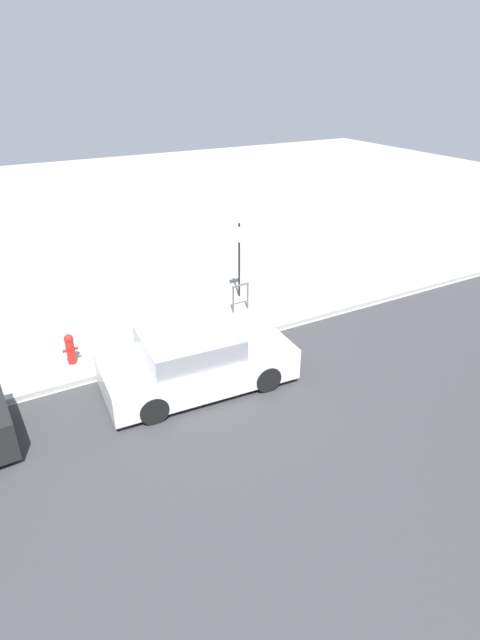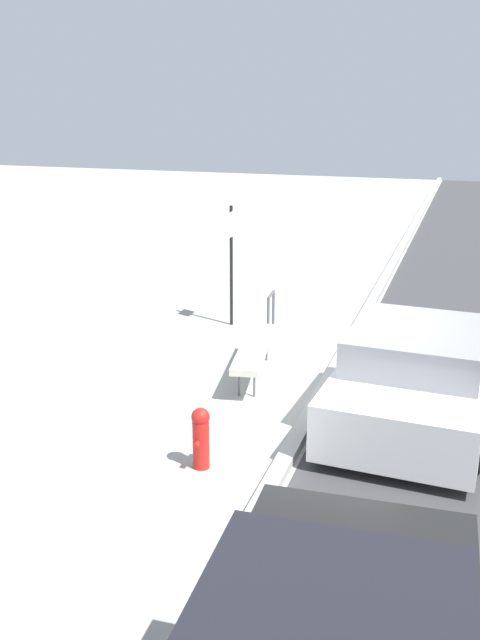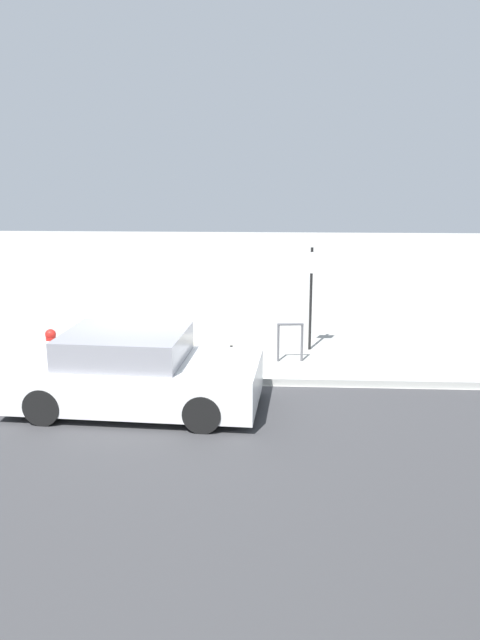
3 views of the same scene
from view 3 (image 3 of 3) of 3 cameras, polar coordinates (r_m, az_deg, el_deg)
The scene contains 8 objects.
ground_plane at distance 12.03m, azimuth -7.39°, elevation -5.62°, with size 60.00×60.00×0.00m, color #9E9E99.
road_strip at distance 7.50m, azimuth -14.79°, elevation -18.46°, with size 60.00×10.00×0.01m.
curb at distance 12.01m, azimuth -7.39°, elevation -5.33°, with size 60.00×0.20×0.13m.
bench at distance 12.93m, azimuth -4.17°, elevation -1.98°, with size 2.22×0.76×0.53m.
bike_rack at distance 13.11m, azimuth 4.61°, elevation -1.66°, with size 0.55×0.10×0.83m.
sign_post at distance 13.82m, azimuth 6.51°, elevation 2.83°, with size 0.36×0.08×2.30m.
fire_hydrant at distance 13.40m, azimuth -16.86°, elevation -2.29°, with size 0.36×0.22×0.77m.
parked_car_near at distance 10.63m, azimuth -9.69°, elevation -4.79°, with size 4.22×2.14×1.32m.
Camera 3 is at (2.14, -11.18, 3.91)m, focal length 35.00 mm.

